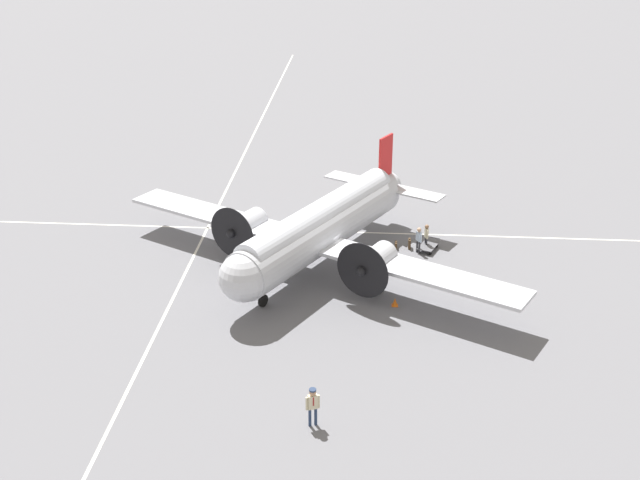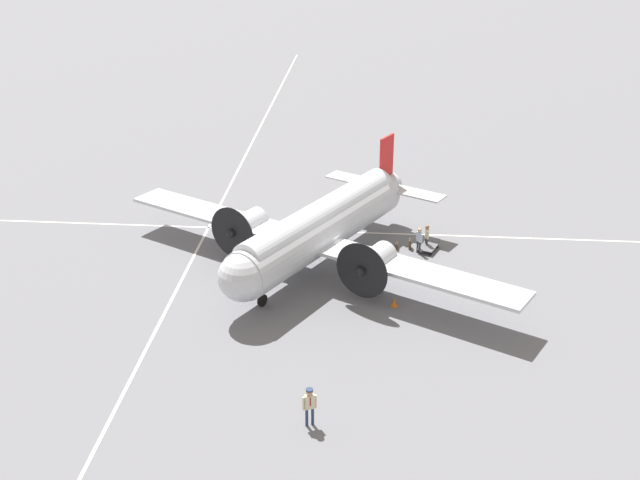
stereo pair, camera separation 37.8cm
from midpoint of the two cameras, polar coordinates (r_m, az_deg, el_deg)
The scene contains 11 objects.
ground_plane at distance 48.05m, azimuth 0.23°, elevation -1.93°, with size 300.00×300.00×0.00m, color slate.
apron_line_eastwest at distance 49.22m, azimuth -8.96°, elevation -1.56°, with size 120.00×0.16×0.01m.
apron_line_northsouth at distance 52.74m, azimuth 0.67°, elevation 0.62°, with size 0.16×120.00×0.01m.
airliner_main at distance 46.57m, azimuth -0.09°, elevation 0.73°, with size 17.62×24.08×6.11m.
crew_foreground at distance 34.56m, azimuth -0.43°, elevation -11.50°, with size 0.40×0.60×1.87m.
passenger_boarding at distance 50.37m, azimuth 7.82°, elevation 0.40°, with size 0.55×0.26×1.63m.
ramp_agent at distance 49.72m, azimuth 7.28°, elevation 0.15°, with size 0.51×0.37×1.70m.
suitcase_near_door at distance 50.49m, azimuth 5.66°, elevation -0.39°, with size 0.50×0.15×0.47m.
suitcase_upright_spare at distance 50.59m, azimuth 6.62°, elevation -0.28°, with size 0.48×0.15×0.65m.
baggage_cart at distance 50.50m, azimuth 7.95°, elevation -0.45°, with size 1.86×1.50×0.56m.
traffic_cone at distance 43.98m, azimuth 5.55°, elevation -4.45°, with size 0.36×0.36×0.47m.
Camera 2 is at (-42.74, -3.50, 21.66)m, focal length 45.00 mm.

